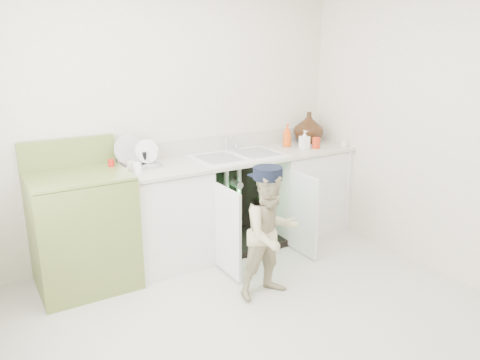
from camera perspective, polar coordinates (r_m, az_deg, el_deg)
name	(u,v)px	position (r m, az deg, el deg)	size (l,w,h in m)	color
ground	(259,320)	(3.52, 2.27, -16.63)	(3.50, 3.50, 0.00)	beige
room_shell	(261,150)	(3.03, 2.54, 3.62)	(6.00, 5.50, 1.26)	silver
counter_run	(240,198)	(4.52, -0.01, -2.26)	(2.44, 1.02, 1.22)	silver
avocado_stove	(83,229)	(3.97, -18.64, -5.68)	(0.76, 0.65, 1.17)	olive
repair_worker	(271,232)	(3.61, 3.81, -6.40)	(0.59, 0.80, 1.04)	beige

